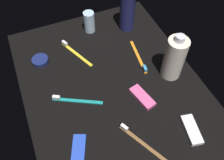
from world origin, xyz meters
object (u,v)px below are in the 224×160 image
(deodorant_stick, at_px, (89,22))
(snack_bar_white, at_px, (192,130))
(bodywash_bottle, at_px, (174,58))
(toothbrush_brown, at_px, (140,140))
(toothbrush_orange, at_px, (139,58))
(toothbrush_yellow, at_px, (75,52))
(snack_bar_pink, at_px, (142,97))
(toothbrush_teal, at_px, (74,100))
(lotion_bottle, at_px, (127,10))
(cream_tin_left, at_px, (40,60))
(snack_bar_blue, at_px, (79,151))

(deodorant_stick, height_order, snack_bar_white, deodorant_stick)
(bodywash_bottle, xyz_separation_m, toothbrush_brown, (-0.20, 0.23, -0.08))
(toothbrush_orange, bearing_deg, toothbrush_yellow, 60.43)
(snack_bar_pink, bearing_deg, toothbrush_orange, -36.33)
(toothbrush_teal, distance_m, snack_bar_pink, 0.24)
(lotion_bottle, relative_size, bodywash_bottle, 1.09)
(toothbrush_orange, bearing_deg, cream_tin_left, 69.56)
(toothbrush_teal, relative_size, cream_tin_left, 2.53)
(bodywash_bottle, height_order, toothbrush_orange, bodywash_bottle)
(bodywash_bottle, xyz_separation_m, toothbrush_orange, (0.11, 0.08, -0.08))
(deodorant_stick, relative_size, snack_bar_pink, 0.91)
(bodywash_bottle, bearing_deg, toothbrush_teal, 86.82)
(toothbrush_orange, bearing_deg, bodywash_bottle, -145.64)
(toothbrush_yellow, height_order, toothbrush_orange, same)
(toothbrush_orange, bearing_deg, toothbrush_brown, 153.94)
(snack_bar_pink, relative_size, cream_tin_left, 1.60)
(snack_bar_blue, bearing_deg, cream_tin_left, 26.59)
(toothbrush_orange, height_order, snack_bar_blue, toothbrush_orange)
(toothbrush_brown, relative_size, toothbrush_yellow, 0.98)
(deodorant_stick, bearing_deg, snack_bar_white, -166.36)
(deodorant_stick, relative_size, snack_bar_white, 0.91)
(bodywash_bottle, bearing_deg, toothbrush_orange, 34.36)
(toothbrush_yellow, bearing_deg, lotion_bottle, -76.23)
(snack_bar_blue, relative_size, cream_tin_left, 1.60)
(snack_bar_blue, height_order, cream_tin_left, cream_tin_left)
(snack_bar_pink, relative_size, snack_bar_white, 1.00)
(bodywash_bottle, bearing_deg, deodorant_stick, 29.95)
(snack_bar_white, xyz_separation_m, cream_tin_left, (0.49, 0.39, 0.00))
(bodywash_bottle, bearing_deg, toothbrush_brown, 131.37)
(cream_tin_left, bearing_deg, snack_bar_white, -141.44)
(lotion_bottle, bearing_deg, cream_tin_left, 97.96)
(snack_bar_white, bearing_deg, deodorant_stick, 25.06)
(deodorant_stick, height_order, toothbrush_teal, deodorant_stick)
(toothbrush_yellow, bearing_deg, snack_bar_pink, -152.85)
(deodorant_stick, distance_m, toothbrush_brown, 0.56)
(lotion_bottle, bearing_deg, toothbrush_brown, 159.86)
(deodorant_stick, height_order, cream_tin_left, deodorant_stick)
(deodorant_stick, bearing_deg, snack_bar_blue, 156.80)
(snack_bar_white, bearing_deg, cream_tin_left, 49.98)
(snack_bar_blue, bearing_deg, snack_bar_white, -78.52)
(toothbrush_orange, distance_m, cream_tin_left, 0.40)
(deodorant_stick, bearing_deg, toothbrush_orange, -152.28)
(bodywash_bottle, distance_m, toothbrush_orange, 0.16)
(toothbrush_brown, bearing_deg, snack_bar_blue, 77.63)
(toothbrush_brown, relative_size, snack_bar_blue, 1.60)
(lotion_bottle, bearing_deg, snack_bar_white, 178.35)
(lotion_bottle, distance_m, snack_bar_blue, 0.61)
(toothbrush_brown, bearing_deg, toothbrush_orange, -26.06)
(toothbrush_teal, bearing_deg, deodorant_stick, -28.07)
(toothbrush_teal, xyz_separation_m, snack_bar_white, (-0.26, -0.32, 0.00))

